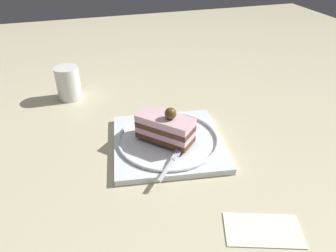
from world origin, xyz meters
TOP-DOWN VIEW (x-y plane):
  - ground_plane at (0.00, 0.00)m, footprint 2.40×2.40m
  - dessert_plate at (-0.02, -0.02)m, footprint 0.27×0.27m
  - cake_slice at (-0.02, -0.01)m, footprint 0.13×0.13m
  - fork at (-0.11, 0.00)m, footprint 0.09×0.08m
  - drink_glass_near at (0.28, 0.18)m, footprint 0.07×0.07m
  - folded_napkin at (-0.29, -0.10)m, footprint 0.11×0.14m

SIDE VIEW (x-z plane):
  - ground_plane at x=0.00m, z-range 0.00..0.00m
  - folded_napkin at x=-0.29m, z-range 0.00..0.00m
  - dessert_plate at x=-0.02m, z-range 0.00..0.02m
  - fork at x=-0.11m, z-range 0.02..0.03m
  - drink_glass_near at x=0.28m, z-range -0.01..0.09m
  - cake_slice at x=-0.02m, z-range 0.01..0.09m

